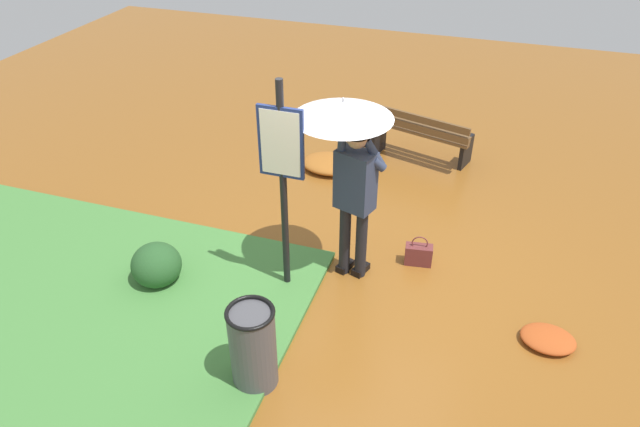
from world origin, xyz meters
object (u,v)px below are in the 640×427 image
object	(u,v)px
person_with_umbrella	(348,146)
park_bench	(422,135)
info_sign_post	(282,167)
trash_bin	(253,347)
handbag	(418,254)

from	to	relation	value
person_with_umbrella	park_bench	bearing A→B (deg)	-96.66
info_sign_post	trash_bin	xyz separation A→B (m)	(-0.20, 1.28, -1.03)
person_with_umbrella	trash_bin	xyz separation A→B (m)	(0.33, 1.69, -1.13)
park_bench	person_with_umbrella	bearing A→B (deg)	83.34
info_sign_post	trash_bin	bearing A→B (deg)	98.81
person_with_umbrella	park_bench	size ratio (longest dim) A/B	1.42
info_sign_post	person_with_umbrella	bearing A→B (deg)	-142.60
person_with_umbrella	info_sign_post	bearing A→B (deg)	37.40
info_sign_post	handbag	bearing A→B (deg)	-147.55
handbag	trash_bin	xyz separation A→B (m)	(1.06, 2.09, 0.29)
handbag	park_bench	world-z (taller)	park_bench
person_with_umbrella	trash_bin	size ratio (longest dim) A/B	2.45
info_sign_post	trash_bin	distance (m)	1.66
park_bench	trash_bin	size ratio (longest dim) A/B	1.73
person_with_umbrella	park_bench	world-z (taller)	person_with_umbrella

